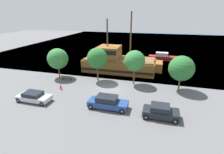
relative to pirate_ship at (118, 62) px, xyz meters
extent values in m
plane|color=#5B5B5E|center=(0.97, -8.99, -1.80)|extent=(160.00, 160.00, 0.00)
plane|color=#33566B|center=(0.97, 35.01, -1.80)|extent=(80.00, 80.00, 0.00)
cube|color=brown|center=(0.23, 0.00, -0.58)|extent=(14.34, 5.84, 2.45)
cube|color=black|center=(0.23, 0.00, -0.94)|extent=(14.05, 5.92, 0.45)
cube|color=brown|center=(7.99, 0.00, -0.21)|extent=(1.40, 3.21, 1.71)
cube|color=brown|center=(0.23, 0.00, 0.77)|extent=(13.76, 5.38, 0.25)
cube|color=brown|center=(-1.93, 0.00, 2.06)|extent=(4.30, 4.68, 2.32)
cube|color=black|center=(-1.93, 0.00, 2.40)|extent=(4.09, 4.74, 0.83)
cylinder|color=#4C331E|center=(2.38, 0.00, 5.36)|extent=(0.28, 0.28, 8.91)
cylinder|color=#4C331E|center=(-2.28, 0.00, 4.69)|extent=(0.28, 0.28, 7.58)
cube|color=maroon|center=(9.15, 11.55, -1.31)|extent=(7.46, 1.85, 0.99)
cube|color=silver|center=(8.59, 11.55, -0.36)|extent=(2.98, 1.45, 0.91)
cube|color=black|center=(9.49, 11.55, -0.36)|extent=(0.12, 1.30, 0.73)
cube|color=#2D333D|center=(-5.74, 6.42, -1.37)|extent=(7.12, 2.41, 0.86)
cube|color=silver|center=(-6.28, 6.42, -0.48)|extent=(2.85, 1.88, 0.93)
cube|color=black|center=(-5.42, 6.42, -0.48)|extent=(0.12, 1.69, 0.74)
cube|color=navy|center=(2.24, -14.88, -1.18)|extent=(4.98, 1.90, 0.72)
cube|color=black|center=(2.09, -14.88, -0.49)|extent=(2.59, 1.71, 0.64)
cylinder|color=black|center=(4.24, -15.74, -1.45)|extent=(0.70, 0.22, 0.70)
cylinder|color=gray|center=(4.24, -15.74, -1.45)|extent=(0.27, 0.25, 0.27)
cylinder|color=black|center=(4.24, -14.01, -1.45)|extent=(0.70, 0.22, 0.70)
cylinder|color=gray|center=(4.24, -14.01, -1.45)|extent=(0.27, 0.25, 0.27)
cylinder|color=black|center=(0.25, -15.74, -1.45)|extent=(0.70, 0.22, 0.70)
cylinder|color=gray|center=(0.25, -15.74, -1.45)|extent=(0.27, 0.25, 0.27)
cylinder|color=black|center=(0.25, -14.01, -1.45)|extent=(0.70, 0.22, 0.70)
cylinder|color=gray|center=(0.25, -14.01, -1.45)|extent=(0.27, 0.25, 0.27)
cube|color=black|center=(8.68, -15.33, -1.19)|extent=(4.05, 1.92, 0.72)
cube|color=black|center=(8.56, -15.33, -0.53)|extent=(2.11, 1.73, 0.60)
cylinder|color=black|center=(10.24, -16.20, -1.47)|extent=(0.66, 0.22, 0.66)
cylinder|color=gray|center=(10.24, -16.20, -1.47)|extent=(0.25, 0.25, 0.25)
cylinder|color=black|center=(10.24, -14.46, -1.47)|extent=(0.66, 0.22, 0.66)
cylinder|color=gray|center=(10.24, -14.46, -1.47)|extent=(0.25, 0.25, 0.25)
cylinder|color=black|center=(7.12, -16.20, -1.47)|extent=(0.66, 0.22, 0.66)
cylinder|color=gray|center=(7.12, -16.20, -1.47)|extent=(0.25, 0.25, 0.25)
cylinder|color=black|center=(7.12, -14.46, -1.47)|extent=(0.66, 0.22, 0.66)
cylinder|color=gray|center=(7.12, -14.46, -1.47)|extent=(0.25, 0.25, 0.25)
cube|color=#B7BCC6|center=(-7.98, -15.80, -1.27)|extent=(4.58, 1.94, 0.60)
cube|color=black|center=(-8.12, -15.80, -0.73)|extent=(2.38, 1.74, 0.48)
cylinder|color=black|center=(-6.14, -16.67, -1.49)|extent=(0.63, 0.22, 0.63)
cylinder|color=gray|center=(-6.14, -16.67, -1.49)|extent=(0.24, 0.25, 0.24)
cylinder|color=black|center=(-6.14, -14.92, -1.49)|extent=(0.63, 0.22, 0.63)
cylinder|color=gray|center=(-6.14, -14.92, -1.49)|extent=(0.24, 0.25, 0.24)
cylinder|color=black|center=(-9.83, -16.67, -1.49)|extent=(0.63, 0.22, 0.63)
cylinder|color=gray|center=(-9.83, -16.67, -1.49)|extent=(0.24, 0.25, 0.24)
cylinder|color=black|center=(-9.83, -14.92, -1.49)|extent=(0.63, 0.22, 0.63)
cylinder|color=gray|center=(-9.83, -14.92, -1.49)|extent=(0.24, 0.25, 0.24)
cylinder|color=red|center=(-6.57, -11.39, -1.52)|extent=(0.22, 0.22, 0.56)
sphere|color=red|center=(-6.57, -11.39, -1.16)|extent=(0.25, 0.25, 0.25)
cylinder|color=red|center=(-6.73, -11.39, -1.49)|extent=(0.10, 0.09, 0.09)
cylinder|color=red|center=(-6.41, -11.39, -1.49)|extent=(0.10, 0.09, 0.09)
cube|color=#4C4742|center=(-7.71, -7.50, -1.38)|extent=(1.72, 0.45, 0.05)
cube|color=#4C4742|center=(-7.71, -7.70, -1.15)|extent=(1.72, 0.06, 0.40)
cube|color=#2D2D2D|center=(-8.51, -7.50, -1.60)|extent=(0.12, 0.36, 0.40)
cube|color=#2D2D2D|center=(-6.91, -7.50, -1.60)|extent=(0.12, 0.36, 0.40)
cylinder|color=brown|center=(-9.73, -6.49, -0.83)|extent=(0.24, 0.24, 1.94)
sphere|color=#337A38|center=(-9.73, -6.49, 1.72)|extent=(3.72, 3.72, 3.72)
cylinder|color=brown|center=(-2.24, -6.16, -0.52)|extent=(0.24, 0.24, 2.56)
sphere|color=#286B2D|center=(-2.24, -6.16, 2.26)|extent=(3.54, 3.54, 3.54)
cylinder|color=brown|center=(4.17, -6.15, -0.51)|extent=(0.24, 0.24, 2.59)
sphere|color=#337A38|center=(4.17, -6.15, 2.23)|extent=(3.40, 3.40, 3.40)
cylinder|color=brown|center=(11.30, -6.76, -0.84)|extent=(0.24, 0.24, 1.93)
sphere|color=#286B2D|center=(11.30, -6.76, 1.74)|extent=(3.80, 3.80, 3.80)
camera|label=1|loc=(7.88, -33.50, 9.65)|focal=28.00mm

